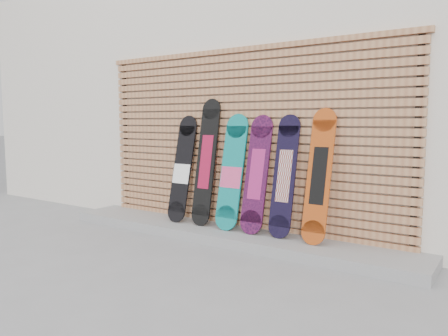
{
  "coord_description": "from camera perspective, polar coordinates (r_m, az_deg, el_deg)",
  "views": [
    {
      "loc": [
        2.69,
        -3.58,
        1.41
      ],
      "look_at": [
        -0.24,
        0.75,
        0.85
      ],
      "focal_mm": 35.0,
      "sensor_mm": 36.0,
      "label": 1
    }
  ],
  "objects": [
    {
      "name": "ground",
      "position": [
        4.69,
        -2.79,
        -11.38
      ],
      "size": [
        80.0,
        80.0,
        0.0
      ],
      "primitive_type": "plane",
      "color": "gray",
      "rests_on": "ground"
    },
    {
      "name": "snowboard_0",
      "position": [
        5.67,
        -5.47,
        -0.17
      ],
      "size": [
        0.27,
        0.34,
        1.37
      ],
      "color": "black",
      "rests_on": "concrete_step"
    },
    {
      "name": "snowboard_4",
      "position": [
        4.91,
        7.9,
        -1.03
      ],
      "size": [
        0.26,
        0.3,
        1.37
      ],
      "color": "black",
      "rests_on": "concrete_step"
    },
    {
      "name": "slat_wall",
      "position": [
        5.36,
        2.1,
        3.95
      ],
      "size": [
        4.26,
        0.08,
        2.29
      ],
      "color": "#A96D46",
      "rests_on": "ground"
    },
    {
      "name": "snowboard_1",
      "position": [
        5.45,
        -2.36,
        0.81
      ],
      "size": [
        0.27,
        0.31,
        1.58
      ],
      "color": "black",
      "rests_on": "concrete_step"
    },
    {
      "name": "snowboard_3",
      "position": [
        5.06,
        4.28,
        -0.8
      ],
      "size": [
        0.28,
        0.32,
        1.37
      ],
      "color": "black",
      "rests_on": "concrete_step"
    },
    {
      "name": "snowboard_2",
      "position": [
        5.23,
        1.02,
        -0.59
      ],
      "size": [
        0.3,
        0.33,
        1.38
      ],
      "color": "#0C7C7A",
      "rests_on": "concrete_step"
    },
    {
      "name": "concrete_step",
      "position": [
        5.29,
        0.36,
        -8.66
      ],
      "size": [
        4.6,
        0.7,
        0.12
      ],
      "primitive_type": "cube",
      "color": "gray",
      "rests_on": "ground"
    },
    {
      "name": "building",
      "position": [
        7.42,
        17.07,
        8.86
      ],
      "size": [
        12.0,
        5.0,
        3.6
      ],
      "primitive_type": "cube",
      "color": "beige",
      "rests_on": "ground"
    },
    {
      "name": "snowboard_5",
      "position": [
        4.72,
        12.31,
        -1.0
      ],
      "size": [
        0.26,
        0.33,
        1.44
      ],
      "color": "#AD4312",
      "rests_on": "concrete_step"
    }
  ]
}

